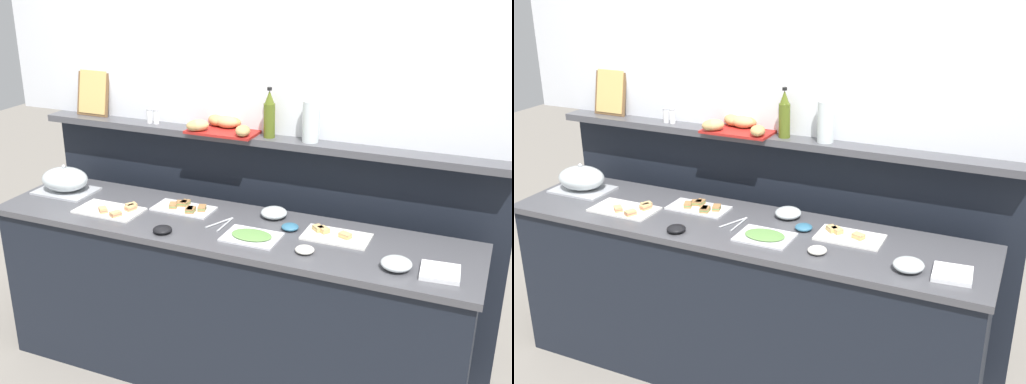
% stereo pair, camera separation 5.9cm
% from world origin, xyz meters
% --- Properties ---
extents(ground_plane, '(12.00, 12.00, 0.00)m').
position_xyz_m(ground_plane, '(0.00, 0.60, 0.00)').
color(ground_plane, gray).
extents(buffet_counter, '(2.59, 0.61, 0.94)m').
position_xyz_m(buffet_counter, '(0.00, 0.00, 0.47)').
color(buffet_counter, black).
rests_on(buffet_counter, ground_plane).
extents(back_ledge_unit, '(2.77, 0.22, 1.32)m').
position_xyz_m(back_ledge_unit, '(0.00, 0.48, 0.69)').
color(back_ledge_unit, black).
rests_on(back_ledge_unit, ground_plane).
extents(upper_wall_panel, '(3.37, 0.08, 1.28)m').
position_xyz_m(upper_wall_panel, '(0.00, 0.51, 1.96)').
color(upper_wall_panel, white).
rests_on(upper_wall_panel, back_ledge_unit).
extents(sandwich_platter_rear, '(0.34, 0.17, 0.04)m').
position_xyz_m(sandwich_platter_rear, '(-0.30, 0.10, 0.95)').
color(sandwich_platter_rear, white).
rests_on(sandwich_platter_rear, buffet_counter).
extents(sandwich_platter_side, '(0.33, 0.19, 0.04)m').
position_xyz_m(sandwich_platter_side, '(0.56, 0.08, 0.95)').
color(sandwich_platter_side, white).
rests_on(sandwich_platter_side, buffet_counter).
extents(sandwich_platter_front, '(0.36, 0.21, 0.04)m').
position_xyz_m(sandwich_platter_front, '(-0.65, -0.08, 0.95)').
color(sandwich_platter_front, white).
rests_on(sandwich_platter_front, buffet_counter).
extents(cold_cuts_platter, '(0.28, 0.20, 0.02)m').
position_xyz_m(cold_cuts_platter, '(0.19, -0.09, 0.95)').
color(cold_cuts_platter, silver).
rests_on(cold_cuts_platter, buffet_counter).
extents(serving_cloche, '(0.34, 0.24, 0.17)m').
position_xyz_m(serving_cloche, '(-1.08, 0.06, 1.01)').
color(serving_cloche, '#B7BABF').
rests_on(serving_cloche, buffet_counter).
extents(glass_bowl_large, '(0.14, 0.14, 0.06)m').
position_xyz_m(glass_bowl_large, '(0.91, -0.14, 0.96)').
color(glass_bowl_large, silver).
rests_on(glass_bowl_large, buffet_counter).
extents(glass_bowl_medium, '(0.14, 0.14, 0.06)m').
position_xyz_m(glass_bowl_medium, '(0.20, 0.19, 0.96)').
color(glass_bowl_medium, silver).
rests_on(glass_bowl_medium, buffet_counter).
extents(condiment_bowl_dark, '(0.10, 0.10, 0.03)m').
position_xyz_m(condiment_bowl_dark, '(-0.25, -0.21, 0.96)').
color(condiment_bowl_dark, black).
rests_on(condiment_bowl_dark, buffet_counter).
extents(condiment_bowl_cream, '(0.09, 0.09, 0.03)m').
position_xyz_m(condiment_bowl_cream, '(0.33, 0.07, 0.96)').
color(condiment_bowl_cream, teal).
rests_on(condiment_bowl_cream, buffet_counter).
extents(condiment_bowl_red, '(0.09, 0.09, 0.03)m').
position_xyz_m(condiment_bowl_red, '(0.48, -0.14, 0.96)').
color(condiment_bowl_red, silver).
rests_on(condiment_bowl_red, buffet_counter).
extents(serving_tongs, '(0.09, 0.19, 0.01)m').
position_xyz_m(serving_tongs, '(-0.02, 0.00, 0.94)').
color(serving_tongs, '#B7BABF').
rests_on(serving_tongs, buffet_counter).
extents(napkin_stack, '(0.18, 0.18, 0.02)m').
position_xyz_m(napkin_stack, '(1.10, -0.11, 0.95)').
color(napkin_stack, white).
rests_on(napkin_stack, buffet_counter).
extents(olive_oil_bottle, '(0.06, 0.06, 0.28)m').
position_xyz_m(olive_oil_bottle, '(0.08, 0.40, 1.44)').
color(olive_oil_bottle, '#56661E').
rests_on(olive_oil_bottle, back_ledge_unit).
extents(salt_shaker, '(0.03, 0.03, 0.09)m').
position_xyz_m(salt_shaker, '(-0.69, 0.41, 1.36)').
color(salt_shaker, white).
rests_on(salt_shaker, back_ledge_unit).
extents(pepper_shaker, '(0.03, 0.03, 0.09)m').
position_xyz_m(pepper_shaker, '(-0.64, 0.41, 1.36)').
color(pepper_shaker, white).
rests_on(pepper_shaker, back_ledge_unit).
extents(bread_basket, '(0.41, 0.30, 0.08)m').
position_xyz_m(bread_basket, '(-0.22, 0.40, 1.35)').
color(bread_basket, '#B2231E').
rests_on(bread_basket, back_ledge_unit).
extents(framed_picture, '(0.22, 0.07, 0.29)m').
position_xyz_m(framed_picture, '(-1.11, 0.44, 1.46)').
color(framed_picture, brown).
rests_on(framed_picture, back_ledge_unit).
extents(water_carafe, '(0.09, 0.09, 0.22)m').
position_xyz_m(water_carafe, '(0.31, 0.41, 1.43)').
color(water_carafe, silver).
rests_on(water_carafe, back_ledge_unit).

